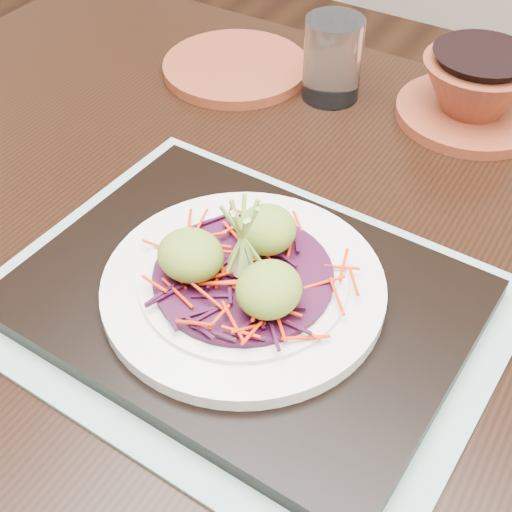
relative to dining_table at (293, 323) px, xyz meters
The scene contains 11 objects.
dining_table is the anchor object (origin of this frame).
placemat 0.13m from the dining_table, 94.23° to the right, with size 0.42×0.33×0.00m, color gray.
serving_tray 0.14m from the dining_table, 94.23° to the right, with size 0.36×0.27×0.02m, color black.
white_plate 0.15m from the dining_table, 94.23° to the right, with size 0.24×0.24×0.02m.
cabbage_bed 0.16m from the dining_table, 94.23° to the right, with size 0.15×0.15×0.01m, color #370B28.
carrot_julienne 0.17m from the dining_table, 94.23° to the right, with size 0.18×0.18×0.01m, color red, non-canonical shape.
guacamole_scoops 0.18m from the dining_table, 94.20° to the right, with size 0.13×0.11×0.04m.
scallion_garnish 0.19m from the dining_table, 94.23° to the right, with size 0.05×0.05×0.08m, color #88B146, non-canonical shape.
terracotta_side_plate 0.35m from the dining_table, 131.94° to the left, with size 0.18×0.18×0.01m, color maroon.
water_glass 0.32m from the dining_table, 110.70° to the left, with size 0.07×0.07×0.10m, color white.
terracotta_bowl_set 0.33m from the dining_table, 78.80° to the left, with size 0.22×0.22×0.07m.
Camera 1 is at (0.25, -0.45, 1.19)m, focal length 50.00 mm.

